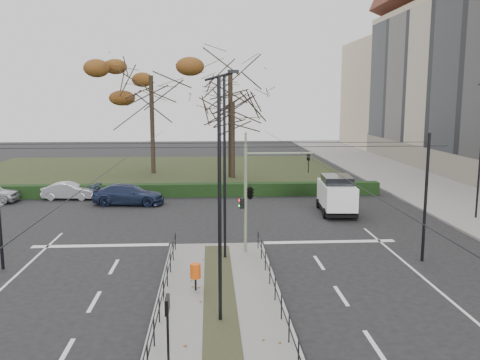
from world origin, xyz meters
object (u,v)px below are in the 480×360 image
object	(u,v)px
bare_tree_center	(230,79)
bare_tree_near	(233,107)
rust_tree	(151,76)
parked_car_second	(69,191)
traffic_light	(252,190)
info_panel	(167,314)
white_van	(337,194)
streetlamp_median_near	(220,198)
streetlamp_median_far	(225,165)
litter_bin	(195,271)
parked_car_third	(129,194)

from	to	relation	value
bare_tree_center	bare_tree_near	bearing A→B (deg)	-76.97
rust_tree	bare_tree_near	bearing A→B (deg)	-24.57
parked_car_second	bare_tree_near	world-z (taller)	bare_tree_near
traffic_light	info_panel	size ratio (longest dim) A/B	2.42
rust_tree	traffic_light	bearing A→B (deg)	-74.28
white_van	streetlamp_median_near	bearing A→B (deg)	-116.18
streetlamp_median_far	white_van	xyz separation A→B (m)	(7.67, 9.55, -3.23)
parked_car_second	bare_tree_center	xyz separation A→B (m)	(12.63, 9.91, 8.66)
info_panel	streetlamp_median_near	world-z (taller)	streetlamp_median_near
info_panel	white_van	bearing A→B (deg)	63.99
parked_car_second	rust_tree	bearing A→B (deg)	-18.01
streetlamp_median_far	bare_tree_center	bearing A→B (deg)	87.03
white_van	bare_tree_center	xyz separation A→B (m)	(-6.36, 15.72, 8.00)
rust_tree	litter_bin	bearing A→B (deg)	-81.05
parked_car_second	white_van	world-z (taller)	white_van
white_van	bare_tree_center	size ratio (longest dim) A/B	0.37
litter_bin	parked_car_second	world-z (taller)	parked_car_second
traffic_light	bare_tree_near	world-z (taller)	bare_tree_near
parked_car_second	rust_tree	xyz separation A→B (m)	(4.96, 12.74, 9.10)
traffic_light	streetlamp_median_near	world-z (taller)	streetlamp_median_near
streetlamp_median_far	rust_tree	size ratio (longest dim) A/B	0.68
streetlamp_median_far	rust_tree	distance (m)	29.29
streetlamp_median_near	parked_car_second	bearing A→B (deg)	116.26
info_panel	rust_tree	xyz separation A→B (m)	(-4.47, 38.13, 7.91)
white_van	bare_tree_center	distance (m)	18.75
info_panel	white_van	xyz separation A→B (m)	(9.55, 19.57, -0.53)
white_van	litter_bin	bearing A→B (deg)	-123.39
litter_bin	white_van	size ratio (longest dim) A/B	0.22
rust_tree	streetlamp_median_near	bearing A→B (deg)	-80.28
parked_car_third	bare_tree_near	world-z (taller)	bare_tree_near
litter_bin	rust_tree	size ratio (longest dim) A/B	0.08
info_panel	bare_tree_center	distance (m)	36.22
bare_tree_near	rust_tree	bearing A→B (deg)	155.43
info_panel	bare_tree_near	xyz separation A→B (m)	(3.37, 34.55, 4.89)
streetlamp_median_near	bare_tree_center	bearing A→B (deg)	86.99
parked_car_third	litter_bin	bearing A→B (deg)	-156.93
traffic_light	bare_tree_near	bearing A→B (deg)	89.58
litter_bin	streetlamp_median_far	distance (m)	5.59
parked_car_third	bare_tree_near	xyz separation A→B (m)	(8.01, 11.36, 5.99)
litter_bin	info_panel	world-z (taller)	info_panel
litter_bin	info_panel	distance (m)	6.08
traffic_light	parked_car_second	bearing A→B (deg)	131.05
streetlamp_median_near	streetlamp_median_far	distance (m)	6.82
parked_car_second	bare_tree_center	distance (m)	18.24
traffic_light	parked_car_second	xyz separation A→B (m)	(-12.63, 14.50, -2.54)
streetlamp_median_far	streetlamp_median_near	bearing A→B (deg)	-93.14
parked_car_second	bare_tree_center	world-z (taller)	bare_tree_center
white_van	streetlamp_median_far	bearing A→B (deg)	-128.76
litter_bin	streetlamp_median_far	world-z (taller)	streetlamp_median_far
parked_car_second	traffic_light	bearing A→B (deg)	-135.69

